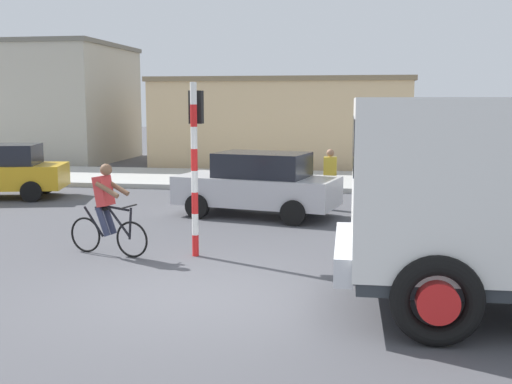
% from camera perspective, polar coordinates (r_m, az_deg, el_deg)
% --- Properties ---
extents(ground_plane, '(120.00, 120.00, 0.00)m').
position_cam_1_polar(ground_plane, '(9.57, -6.81, -9.16)').
color(ground_plane, '#4C4C51').
extents(sidewalk_far, '(80.00, 5.00, 0.16)m').
position_cam_1_polar(sidewalk_far, '(22.39, 2.61, 1.11)').
color(sidewalk_far, '#ADADA8').
rests_on(sidewalk_far, ground).
extents(cyclist, '(1.69, 0.59, 1.72)m').
position_cam_1_polar(cyclist, '(11.97, -13.41, -1.55)').
color(cyclist, black).
rests_on(cyclist, ground).
extents(traffic_light_pole, '(0.24, 0.43, 3.20)m').
position_cam_1_polar(traffic_light_pole, '(11.54, -5.55, 4.30)').
color(traffic_light_pole, red).
rests_on(traffic_light_pole, ground).
extents(car_far_side, '(4.27, 2.51, 1.60)m').
position_cam_1_polar(car_far_side, '(15.63, 0.21, 0.75)').
color(car_far_side, '#B7B7BC').
rests_on(car_far_side, ground).
extents(pedestrian_near_kerb, '(0.34, 0.22, 1.62)m').
position_cam_1_polar(pedestrian_near_kerb, '(16.62, 6.75, 1.24)').
color(pedestrian_near_kerb, '#2D334C').
rests_on(pedestrian_near_kerb, ground).
extents(building_corner_left, '(8.37, 7.02, 5.56)m').
position_cam_1_polar(building_corner_left, '(32.52, -19.37, 7.65)').
color(building_corner_left, '#B2AD9E').
rests_on(building_corner_left, ground).
extents(building_mid_block, '(11.00, 7.89, 3.87)m').
position_cam_1_polar(building_mid_block, '(29.10, 2.76, 6.42)').
color(building_mid_block, '#D1B284').
rests_on(building_mid_block, ground).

